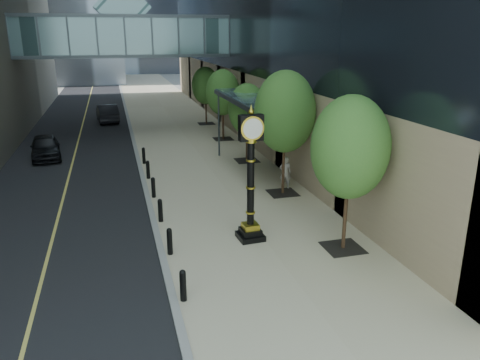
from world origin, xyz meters
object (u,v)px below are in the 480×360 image
at_px(car_far, 107,113).
at_px(pedestrian, 285,173).
at_px(car_near, 45,147).
at_px(street_clock, 251,185).

bearing_deg(car_far, pedestrian, 106.05).
bearing_deg(car_near, pedestrian, -45.60).
xyz_separation_m(pedestrian, car_far, (-8.79, 22.36, -0.09)).
bearing_deg(car_far, street_clock, 95.39).
bearing_deg(car_far, car_near, 67.29).
xyz_separation_m(pedestrian, car_near, (-12.65, 9.98, -0.15)).
distance_m(street_clock, car_far, 28.38).
distance_m(car_near, car_far, 12.97).
xyz_separation_m(car_near, car_far, (3.86, 12.38, 0.06)).
height_order(pedestrian, car_far, pedestrian).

